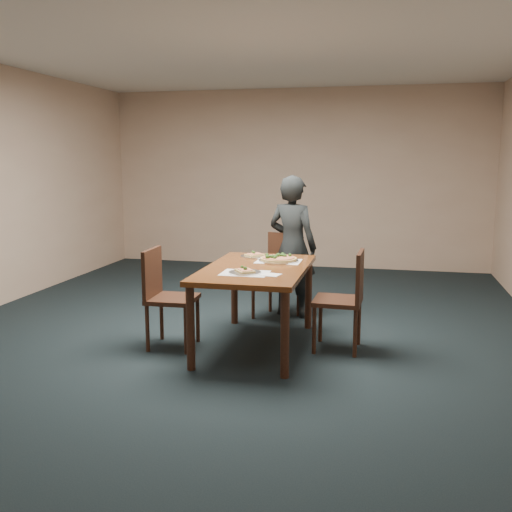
% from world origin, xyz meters
% --- Properties ---
extents(ground, '(8.00, 8.00, 0.00)m').
position_xyz_m(ground, '(0.00, 0.00, 0.00)').
color(ground, black).
rests_on(ground, ground).
extents(room_shell, '(8.00, 8.00, 8.00)m').
position_xyz_m(room_shell, '(0.00, 0.00, 1.74)').
color(room_shell, '#C8A58B').
rests_on(room_shell, ground).
extents(dining_table, '(0.90, 1.50, 0.75)m').
position_xyz_m(dining_table, '(0.28, -0.10, 0.66)').
color(dining_table, '#542910').
rests_on(dining_table, ground).
extents(chair_far, '(0.54, 0.54, 0.91)m').
position_xyz_m(chair_far, '(0.30, 0.97, 0.52)').
color(chair_far, black).
rests_on(chair_far, ground).
extents(chair_left, '(0.43, 0.43, 0.91)m').
position_xyz_m(chair_left, '(-0.54, -0.27, 0.52)').
color(chair_left, black).
rests_on(chair_left, ground).
extents(chair_right, '(0.44, 0.44, 0.91)m').
position_xyz_m(chair_right, '(1.10, -0.01, 0.52)').
color(chair_right, black).
rests_on(chair_right, ground).
extents(diner, '(0.65, 0.54, 1.54)m').
position_xyz_m(diner, '(0.43, 1.04, 0.77)').
color(diner, black).
rests_on(diner, ground).
extents(placemat_main, '(0.42, 0.32, 0.00)m').
position_xyz_m(placemat_main, '(0.43, 0.22, 0.75)').
color(placemat_main, white).
rests_on(placemat_main, dining_table).
extents(placemat_near, '(0.40, 0.30, 0.00)m').
position_xyz_m(placemat_near, '(0.26, -0.40, 0.75)').
color(placemat_near, white).
rests_on(placemat_near, dining_table).
extents(pizza_pan, '(0.38, 0.38, 0.07)m').
position_xyz_m(pizza_pan, '(0.43, 0.22, 0.77)').
color(pizza_pan, silver).
rests_on(pizza_pan, dining_table).
extents(slice_plate_near, '(0.28, 0.28, 0.06)m').
position_xyz_m(slice_plate_near, '(0.26, -0.40, 0.76)').
color(slice_plate_near, silver).
rests_on(slice_plate_near, dining_table).
extents(slice_plate_far, '(0.28, 0.28, 0.05)m').
position_xyz_m(slice_plate_far, '(0.15, 0.43, 0.76)').
color(slice_plate_far, silver).
rests_on(slice_plate_far, dining_table).
extents(napkin, '(0.17, 0.17, 0.01)m').
position_xyz_m(napkin, '(0.49, -0.44, 0.75)').
color(napkin, white).
rests_on(napkin, dining_table).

